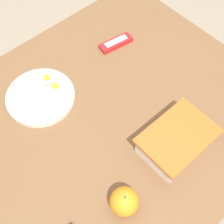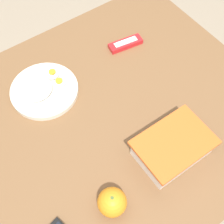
{
  "view_description": "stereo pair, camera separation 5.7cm",
  "coord_description": "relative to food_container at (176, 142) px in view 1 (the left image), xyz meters",
  "views": [
    {
      "loc": [
        0.34,
        0.39,
        1.61
      ],
      "look_at": [
        0.0,
        0.01,
        0.79
      ],
      "focal_mm": 50.0,
      "sensor_mm": 36.0,
      "label": 1
    },
    {
      "loc": [
        0.3,
        0.43,
        1.61
      ],
      "look_at": [
        0.0,
        0.01,
        0.79
      ],
      "focal_mm": 50.0,
      "sensor_mm": 36.0,
      "label": 2
    }
  ],
  "objects": [
    {
      "name": "ground_plane",
      "position": [
        0.07,
        -0.21,
        -0.79
      ],
      "size": [
        10.0,
        10.0,
        0.0
      ],
      "primitive_type": "plane",
      "color": "gray"
    },
    {
      "name": "table",
      "position": [
        0.07,
        -0.21,
        -0.14
      ],
      "size": [
        1.03,
        0.89,
        0.76
      ],
      "color": "brown",
      "rests_on": "ground_plane"
    },
    {
      "name": "food_container",
      "position": [
        0.0,
        0.0,
        0.0
      ],
      "size": [
        0.21,
        0.15,
        0.07
      ],
      "color": "white",
      "rests_on": "table"
    },
    {
      "name": "orange_fruit",
      "position": [
        0.23,
        0.03,
        0.01
      ],
      "size": [
        0.08,
        0.08,
        0.08
      ],
      "color": "orange",
      "rests_on": "table"
    },
    {
      "name": "rice_plate",
      "position": [
        0.2,
        -0.41,
        -0.01
      ],
      "size": [
        0.22,
        0.22,
        0.05
      ],
      "color": "silver",
      "rests_on": "table"
    },
    {
      "name": "candy_bar",
      "position": [
        -0.15,
        -0.42,
        -0.02
      ],
      "size": [
        0.13,
        0.06,
        0.02
      ],
      "color": "red",
      "rests_on": "table"
    }
  ]
}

